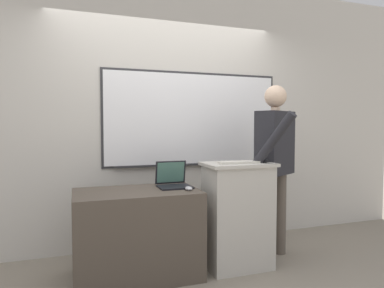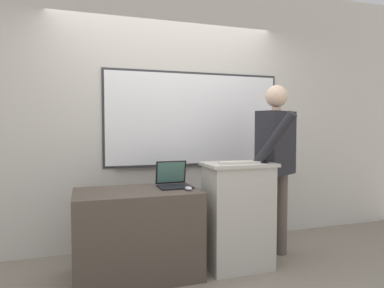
% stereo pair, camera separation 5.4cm
% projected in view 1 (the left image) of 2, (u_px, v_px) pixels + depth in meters
% --- Properties ---
extents(back_wall, '(6.40, 0.17, 2.99)m').
position_uv_depth(back_wall, '(166.00, 112.00, 3.86)').
color(back_wall, beige).
rests_on(back_wall, ground_plane).
extents(lectern_podium, '(0.64, 0.43, 0.99)m').
position_uv_depth(lectern_podium, '(238.00, 215.00, 3.22)').
color(lectern_podium, '#BCB7AD').
rests_on(lectern_podium, ground_plane).
extents(side_desk, '(1.08, 0.64, 0.77)m').
position_uv_depth(side_desk, '(137.00, 234.00, 3.02)').
color(side_desk, '#4C4238').
rests_on(side_desk, ground_plane).
extents(person_presenter, '(0.62, 0.72, 1.75)m').
position_uv_depth(person_presenter, '(275.00, 157.00, 3.46)').
color(person_presenter, brown).
rests_on(person_presenter, ground_plane).
extents(laptop, '(0.30, 0.30, 0.23)m').
position_uv_depth(laptop, '(173.00, 180.00, 3.20)').
color(laptop, black).
rests_on(laptop, side_desk).
extents(wireless_keyboard, '(0.38, 0.11, 0.02)m').
position_uv_depth(wireless_keyboard, '(239.00, 162.00, 3.14)').
color(wireless_keyboard, beige).
rests_on(wireless_keyboard, lectern_podium).
extents(computer_mouse_by_laptop, '(0.06, 0.10, 0.03)m').
position_uv_depth(computer_mouse_by_laptop, '(189.00, 188.00, 3.01)').
color(computer_mouse_by_laptop, '#BCBCC1').
rests_on(computer_mouse_by_laptop, side_desk).
extents(computer_mouse_by_keyboard, '(0.06, 0.10, 0.03)m').
position_uv_depth(computer_mouse_by_keyboard, '(265.00, 161.00, 3.21)').
color(computer_mouse_by_keyboard, black).
rests_on(computer_mouse_by_keyboard, lectern_podium).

